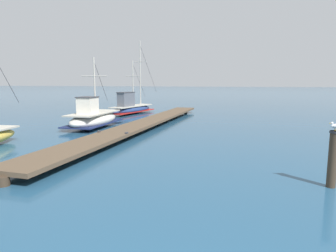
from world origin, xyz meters
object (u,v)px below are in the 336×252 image
object	(u,v)px
fishing_boat_0	(93,118)
perched_seagull	(336,126)
fishing_boat_2	(131,107)
mooring_piling	(333,158)

from	to	relation	value
fishing_boat_0	perched_seagull	world-z (taller)	fishing_boat_0
fishing_boat_0	fishing_boat_2	world-z (taller)	fishing_boat_2
fishing_boat_2	mooring_piling	xyz separation A→B (m)	(14.03, -17.47, 0.26)
fishing_boat_2	mooring_piling	size ratio (longest dim) A/B	4.85
mooring_piling	perched_seagull	world-z (taller)	perched_seagull
fishing_boat_0	fishing_boat_2	size ratio (longest dim) A/B	0.66
perched_seagull	mooring_piling	bearing A→B (deg)	-160.26
fishing_boat_0	mooring_piling	bearing A→B (deg)	-33.42
mooring_piling	fishing_boat_2	bearing A→B (deg)	128.76
fishing_boat_0	mooring_piling	distance (m)	15.48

